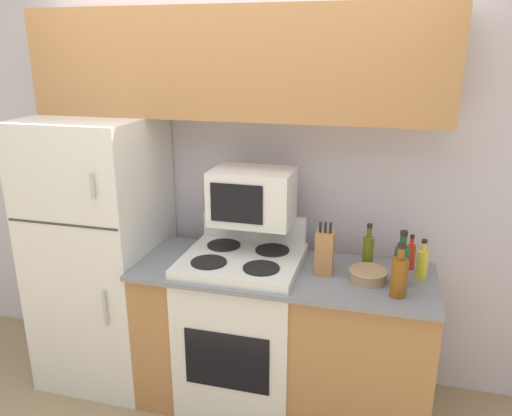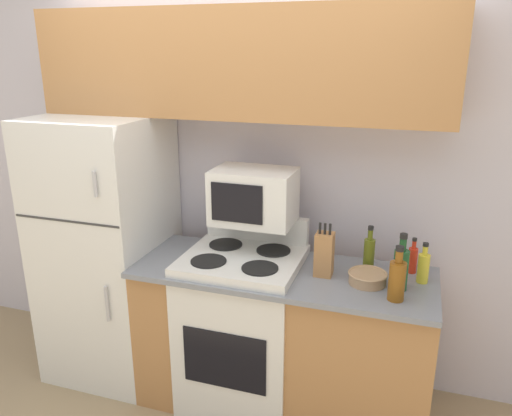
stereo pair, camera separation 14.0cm
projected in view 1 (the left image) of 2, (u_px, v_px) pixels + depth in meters
name	position (u px, v px, depth m)	size (l,w,h in m)	color
wall_back	(245.00, 179.00, 3.17)	(8.00, 0.05, 2.55)	silver
lower_cabinets	(282.00, 338.00, 2.92)	(1.66, 0.63, 0.90)	#B27A47
refrigerator	(102.00, 251.00, 3.15)	(0.71, 0.74, 1.69)	white
upper_cabinets	(234.00, 64.00, 2.77)	(2.36, 0.36, 0.60)	#B27A47
stove	(242.00, 327.00, 2.95)	(0.66, 0.61, 1.11)	white
microwave	(252.00, 196.00, 2.83)	(0.46, 0.32, 0.31)	white
knife_block	(325.00, 253.00, 2.68)	(0.10, 0.10, 0.30)	#B27A47
bowl	(368.00, 275.00, 2.62)	(0.21, 0.21, 0.06)	tan
bottle_hot_sauce	(410.00, 256.00, 2.75)	(0.05, 0.05, 0.20)	red
bottle_olive_oil	(368.00, 251.00, 2.76)	(0.06, 0.06, 0.26)	#5B6619
bottle_whiskey	(399.00, 276.00, 2.44)	(0.08, 0.08, 0.28)	brown
bottle_cooking_spray	(422.00, 263.00, 2.64)	(0.06, 0.06, 0.22)	gold
bottle_wine_green	(401.00, 264.00, 2.55)	(0.08, 0.08, 0.30)	#194C23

